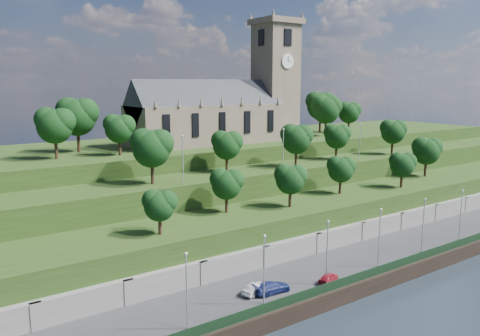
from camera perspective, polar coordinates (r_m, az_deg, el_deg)
ground at (r=70.44m, az=19.01°, el=-13.08°), size 320.00×320.00×0.00m
promenade at (r=73.46m, az=15.25°, el=-11.04°), size 160.00×12.00×2.00m
quay_wall at (r=69.99m, az=19.10°, el=-12.26°), size 160.00×0.50×2.20m
fence at (r=69.80m, az=18.74°, el=-10.98°), size 160.00×0.10×1.20m
retaining_wall at (r=76.67m, az=11.88°, el=-8.79°), size 160.00×2.10×5.00m
embankment_lower at (r=80.27m, az=8.80°, el=-6.69°), size 160.00×12.00×8.00m
embankment_upper at (r=87.76m, az=3.93°, el=-3.77°), size 160.00×10.00×12.00m
hilltop at (r=104.33m, az=-3.21°, el=-0.66°), size 160.00×32.00×15.00m
church at (r=99.56m, az=-1.70°, el=7.55°), size 38.60×12.35×27.60m
trees_lower at (r=83.65m, az=12.56°, el=0.11°), size 67.76×9.03×8.31m
trees_upper at (r=85.92m, az=5.16°, el=3.61°), size 61.82×8.11×8.61m
trees_hilltop at (r=100.74m, az=-0.07°, el=6.89°), size 77.06×15.84×10.30m
lamp_posts_promenade at (r=67.99m, az=16.63°, el=-7.65°), size 60.36×0.36×8.43m
lamp_posts_upper at (r=83.53m, az=5.29°, el=2.72°), size 40.36×0.36×7.46m
car_left at (r=62.85m, az=10.74°, el=-13.01°), size 3.77×2.46×1.19m
car_middle at (r=58.86m, az=1.90°, el=-14.45°), size 4.12×2.43×1.28m
car_right at (r=59.08m, az=3.90°, el=-14.30°), size 4.95×2.28×1.40m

